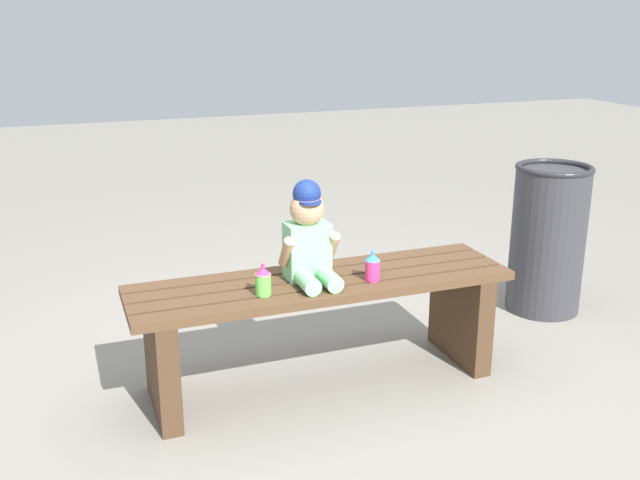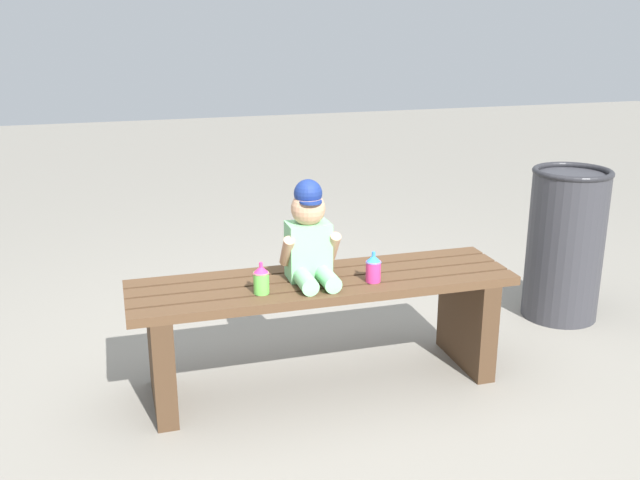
{
  "view_description": "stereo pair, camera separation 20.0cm",
  "coord_description": "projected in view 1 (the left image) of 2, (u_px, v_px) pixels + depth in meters",
  "views": [
    {
      "loc": [
        -0.96,
        -2.56,
        1.5
      ],
      "look_at": [
        -0.03,
        -0.05,
        0.65
      ],
      "focal_mm": 40.84,
      "sensor_mm": 36.0,
      "label": 1
    },
    {
      "loc": [
        -0.77,
        -2.63,
        1.5
      ],
      "look_at": [
        -0.03,
        -0.05,
        0.65
      ],
      "focal_mm": 40.84,
      "sensor_mm": 36.0,
      "label": 2
    }
  ],
  "objects": [
    {
      "name": "trash_bin",
      "position": [
        548.0,
        238.0,
        3.7
      ],
      "size": [
        0.38,
        0.38,
        0.76
      ],
      "color": "#333338",
      "rests_on": "ground_plane"
    },
    {
      "name": "park_bench",
      "position": [
        322.0,
        314.0,
        2.97
      ],
      "size": [
        1.55,
        0.41,
        0.47
      ],
      "color": "#513823",
      "rests_on": "ground_plane"
    },
    {
      "name": "sippy_cup_right",
      "position": [
        372.0,
        266.0,
        2.89
      ],
      "size": [
        0.06,
        0.06,
        0.12
      ],
      "color": "#E5337F",
      "rests_on": "park_bench"
    },
    {
      "name": "ground_plane",
      "position": [
        322.0,
        382.0,
        3.06
      ],
      "size": [
        16.0,
        16.0,
        0.0
      ],
      "primitive_type": "plane",
      "color": "gray"
    },
    {
      "name": "child_figure",
      "position": [
        309.0,
        237.0,
        2.86
      ],
      "size": [
        0.23,
        0.27,
        0.4
      ],
      "color": "#7FCC8C",
      "rests_on": "park_bench"
    },
    {
      "name": "sippy_cup_left",
      "position": [
        263.0,
        280.0,
        2.74
      ],
      "size": [
        0.06,
        0.06,
        0.12
      ],
      "color": "#66CC4C",
      "rests_on": "park_bench"
    }
  ]
}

